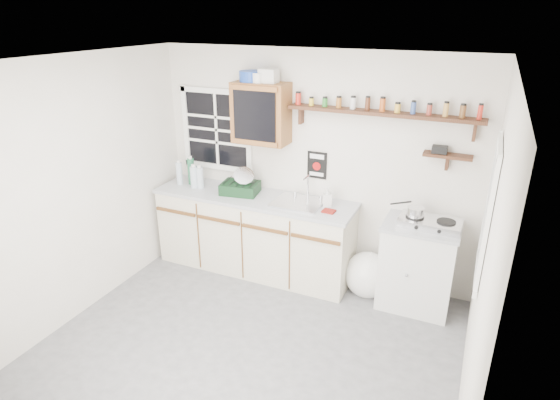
% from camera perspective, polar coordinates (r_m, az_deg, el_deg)
% --- Properties ---
extents(room, '(3.64, 3.24, 2.54)m').
position_cam_1_polar(room, '(3.79, -4.40, -2.82)').
color(room, '#504F52').
rests_on(room, ground).
extents(main_cabinet, '(2.31, 0.63, 0.92)m').
position_cam_1_polar(main_cabinet, '(5.42, -3.12, -4.02)').
color(main_cabinet, beige).
rests_on(main_cabinet, floor).
extents(right_cabinet, '(0.73, 0.57, 0.91)m').
position_cam_1_polar(right_cabinet, '(4.97, 16.41, -7.61)').
color(right_cabinet, silver).
rests_on(right_cabinet, floor).
extents(sink, '(0.52, 0.44, 0.29)m').
position_cam_1_polar(sink, '(5.02, 2.26, -0.29)').
color(sink, silver).
rests_on(sink, main_cabinet).
extents(upper_cabinet, '(0.60, 0.32, 0.65)m').
position_cam_1_polar(upper_cabinet, '(5.08, -2.34, 10.52)').
color(upper_cabinet, brown).
rests_on(upper_cabinet, wall_back).
extents(upper_cabinet_clutter, '(0.42, 0.24, 0.14)m').
position_cam_1_polar(upper_cabinet_clutter, '(5.03, -2.76, 14.84)').
color(upper_cabinet_clutter, '#173A9A').
rests_on(upper_cabinet_clutter, upper_cabinet).
extents(spice_shelf, '(1.91, 0.18, 0.35)m').
position_cam_1_polar(spice_shelf, '(4.71, 12.30, 10.47)').
color(spice_shelf, '#321B0E').
rests_on(spice_shelf, wall_back).
extents(secondary_shelf, '(0.45, 0.16, 0.24)m').
position_cam_1_polar(secondary_shelf, '(4.72, 19.51, 5.25)').
color(secondary_shelf, '#321B0E').
rests_on(secondary_shelf, wall_back).
extents(warning_sign, '(0.22, 0.02, 0.30)m').
position_cam_1_polar(warning_sign, '(5.12, 4.52, 4.25)').
color(warning_sign, black).
rests_on(warning_sign, wall_back).
extents(window_back, '(0.93, 0.03, 0.98)m').
position_cam_1_polar(window_back, '(5.57, -7.72, 8.48)').
color(window_back, black).
rests_on(window_back, wall_back).
extents(window_right, '(0.03, 0.78, 1.08)m').
position_cam_1_polar(window_right, '(3.83, 24.12, -1.30)').
color(window_right, black).
rests_on(window_right, wall_back).
extents(water_bottles, '(0.37, 0.17, 0.34)m').
position_cam_1_polar(water_bottles, '(5.58, -10.73, 3.07)').
color(water_bottles, '#AABBC7').
rests_on(water_bottles, main_cabinet).
extents(dish_rack, '(0.45, 0.37, 0.31)m').
position_cam_1_polar(dish_rack, '(5.28, -4.74, 1.82)').
color(dish_rack, black).
rests_on(dish_rack, main_cabinet).
extents(soap_bottle, '(0.12, 0.12, 0.21)m').
position_cam_1_polar(soap_bottle, '(4.94, 5.81, 0.37)').
color(soap_bottle, white).
rests_on(soap_bottle, main_cabinet).
extents(rag, '(0.13, 0.12, 0.02)m').
position_cam_1_polar(rag, '(4.83, 5.97, -1.36)').
color(rag, maroon).
rests_on(rag, main_cabinet).
extents(hotplate, '(0.59, 0.33, 0.08)m').
position_cam_1_polar(hotplate, '(4.73, 17.81, -2.66)').
color(hotplate, silver).
rests_on(hotplate, right_cabinet).
extents(saucepan, '(0.36, 0.28, 0.17)m').
position_cam_1_polar(saucepan, '(4.71, 16.11, -1.40)').
color(saucepan, silver).
rests_on(saucepan, hotplate).
extents(trash_bag, '(0.45, 0.41, 0.52)m').
position_cam_1_polar(trash_bag, '(5.15, 10.64, -8.94)').
color(trash_bag, white).
rests_on(trash_bag, floor).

